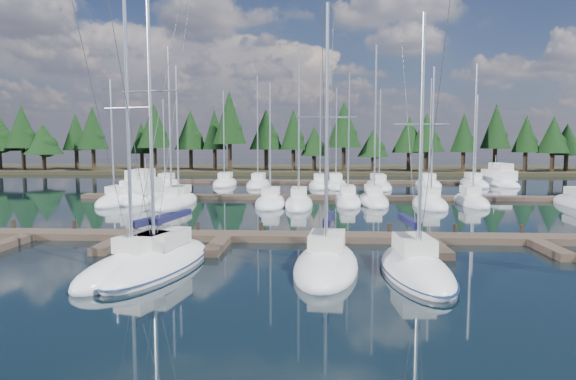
# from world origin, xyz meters

# --- Properties ---
(ground) EXTENTS (260.00, 260.00, 0.00)m
(ground) POSITION_xyz_m (0.00, 30.00, 0.00)
(ground) COLOR black
(ground) RESTS_ON ground
(far_shore) EXTENTS (220.00, 30.00, 0.60)m
(far_shore) POSITION_xyz_m (0.00, 90.00, 0.30)
(far_shore) COLOR #2F2B1A
(far_shore) RESTS_ON ground
(main_dock) EXTENTS (44.00, 6.13, 0.90)m
(main_dock) POSITION_xyz_m (0.00, 17.36, 0.20)
(main_dock) COLOR #4C3C2F
(main_dock) RESTS_ON ground
(back_docks) EXTENTS (50.00, 21.80, 0.40)m
(back_docks) POSITION_xyz_m (0.00, 49.58, 0.20)
(back_docks) COLOR #4C3C2F
(back_docks) RESTS_ON ground
(front_sailboat_1) EXTENTS (4.70, 9.88, 14.92)m
(front_sailboat_1) POSITION_xyz_m (-7.93, 10.75, 0.28)
(front_sailboat_1) COLOR white
(front_sailboat_1) RESTS_ON ground
(front_sailboat_2) EXTENTS (4.99, 8.48, 13.49)m
(front_sailboat_2) POSITION_xyz_m (-8.65, 9.92, 0.29)
(front_sailboat_2) COLOR white
(front_sailboat_2) RESTS_ON ground
(front_sailboat_3) EXTENTS (3.63, 8.18, 12.78)m
(front_sailboat_3) POSITION_xyz_m (-0.06, 10.75, 0.28)
(front_sailboat_3) COLOR white
(front_sailboat_3) RESTS_ON ground
(front_sailboat_4) EXTENTS (3.36, 8.36, 12.15)m
(front_sailboat_4) POSITION_xyz_m (3.90, 10.09, 0.28)
(front_sailboat_4) COLOR white
(front_sailboat_4) RESTS_ON ground
(back_sailboat_rows) EXTENTS (46.84, 32.13, 16.84)m
(back_sailboat_rows) POSITION_xyz_m (0.63, 45.04, 0.26)
(back_sailboat_rows) COLOR white
(back_sailboat_rows) RESTS_ON ground
(motor_yacht_left) EXTENTS (3.47, 10.32, 5.17)m
(motor_yacht_left) POSITION_xyz_m (-18.03, 37.92, 0.56)
(motor_yacht_left) COLOR white
(motor_yacht_left) RESTS_ON ground
(motor_yacht_right) EXTENTS (4.57, 10.20, 4.93)m
(motor_yacht_right) POSITION_xyz_m (24.15, 57.96, 0.54)
(motor_yacht_right) COLOR white
(motor_yacht_right) RESTS_ON ground
(tree_line) EXTENTS (187.03, 11.54, 14.24)m
(tree_line) POSITION_xyz_m (-2.53, 80.21, 7.40)
(tree_line) COLOR black
(tree_line) RESTS_ON far_shore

